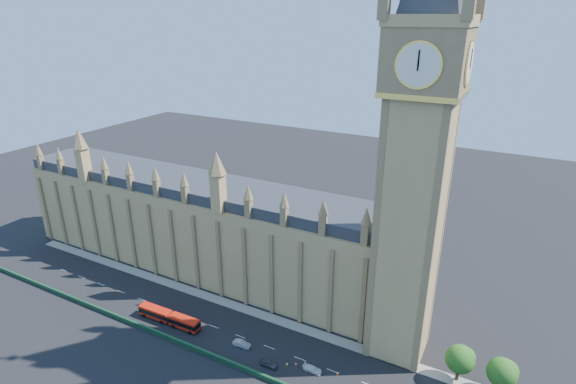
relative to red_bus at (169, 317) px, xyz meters
The scene contains 15 objects.
ground 15.24m from the red_bus, 15.40° to the left, with size 400.00×400.00×0.00m, color black.
palace_westminster 30.60m from the red_bus, 111.76° to the left, with size 120.00×20.00×28.00m.
elizabeth_tower 76.81m from the red_bus, 18.90° to the left, with size 20.59×20.59×105.00m.
bridge_parapet 15.47m from the red_bus, 18.80° to the right, with size 160.00×0.60×1.20m, color #1E4C2D.
kerb_north 19.97m from the red_bus, 42.79° to the left, with size 160.00×3.00×0.16m, color gray.
tree_east_near 68.43m from the red_bus, 11.92° to the left, with size 6.00×6.00×8.50m.
tree_east_far 76.26m from the red_bus, 10.68° to the left, with size 6.00×6.00×8.50m.
red_bus is the anchor object (origin of this frame).
car_grey 29.63m from the red_bus, ahead, with size 1.60×3.97×1.35m, color #46474E.
car_silver 20.82m from the red_bus, ahead, with size 1.49×4.27×1.41m, color #A5A6AC.
car_white 38.74m from the red_bus, ahead, with size 1.72×4.24×1.23m, color white.
cone_a 44.01m from the red_bus, ahead, with size 0.66×0.66×0.79m.
cone_b 33.09m from the red_bus, ahead, with size 0.58×0.58×0.76m.
cone_c 38.65m from the red_bus, ahead, with size 0.53×0.53×0.75m.
cone_d 34.79m from the red_bus, ahead, with size 0.58×0.58×0.76m.
Camera 1 is at (55.26, -71.87, 71.66)m, focal length 28.00 mm.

